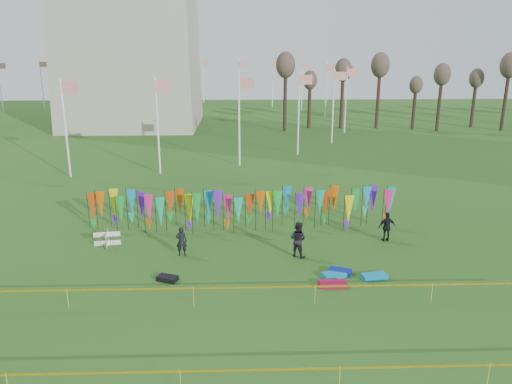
{
  "coord_description": "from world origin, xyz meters",
  "views": [
    {
      "loc": [
        0.06,
        -20.43,
        10.52
      ],
      "look_at": [
        0.91,
        6.0,
        2.69
      ],
      "focal_mm": 35.0,
      "sensor_mm": 36.0,
      "label": 1
    }
  ],
  "objects_px": {
    "person_right": "(387,227)",
    "kite_bag_black": "(167,278)",
    "kite_bag_turquoise": "(334,275)",
    "kite_bag_blue": "(340,272)",
    "box_kite": "(107,239)",
    "person_mid": "(298,239)",
    "person_left": "(181,241)",
    "kite_bag_teal": "(374,276)",
    "kite_bag_red": "(333,284)"
  },
  "relations": [
    {
      "from": "person_right",
      "to": "kite_bag_black",
      "type": "bearing_deg",
      "value": 15.3
    },
    {
      "from": "person_mid",
      "to": "kite_bag_black",
      "type": "xyz_separation_m",
      "value": [
        -6.35,
        -2.56,
        -0.83
      ]
    },
    {
      "from": "kite_bag_turquoise",
      "to": "kite_bag_blue",
      "type": "distance_m",
      "value": 0.47
    },
    {
      "from": "person_mid",
      "to": "kite_bag_teal",
      "type": "relative_size",
      "value": 1.61
    },
    {
      "from": "kite_bag_teal",
      "to": "person_right",
      "type": "bearing_deg",
      "value": 68.0
    },
    {
      "from": "person_right",
      "to": "kite_bag_red",
      "type": "bearing_deg",
      "value": 47.35
    },
    {
      "from": "box_kite",
      "to": "kite_bag_teal",
      "type": "distance_m",
      "value": 14.22
    },
    {
      "from": "kite_bag_blue",
      "to": "person_left",
      "type": "bearing_deg",
      "value": 162.56
    },
    {
      "from": "kite_bag_turquoise",
      "to": "kite_bag_blue",
      "type": "xyz_separation_m",
      "value": [
        0.34,
        0.32,
        0.0
      ]
    },
    {
      "from": "person_mid",
      "to": "kite_bag_blue",
      "type": "bearing_deg",
      "value": 164.35
    },
    {
      "from": "kite_bag_turquoise",
      "to": "kite_bag_blue",
      "type": "relative_size",
      "value": 1.04
    },
    {
      "from": "kite_bag_black",
      "to": "person_left",
      "type": "bearing_deg",
      "value": 82.91
    },
    {
      "from": "person_left",
      "to": "person_mid",
      "type": "relative_size",
      "value": 0.84
    },
    {
      "from": "box_kite",
      "to": "kite_bag_red",
      "type": "xyz_separation_m",
      "value": [
        11.41,
        -5.16,
        -0.28
      ]
    },
    {
      "from": "person_right",
      "to": "kite_bag_turquoise",
      "type": "distance_m",
      "value": 5.8
    },
    {
      "from": "box_kite",
      "to": "kite_bag_blue",
      "type": "relative_size",
      "value": 0.75
    },
    {
      "from": "kite_bag_red",
      "to": "kite_bag_black",
      "type": "relative_size",
      "value": 1.32
    },
    {
      "from": "person_left",
      "to": "kite_bag_black",
      "type": "relative_size",
      "value": 1.68
    },
    {
      "from": "kite_bag_black",
      "to": "person_mid",
      "type": "bearing_deg",
      "value": 21.98
    },
    {
      "from": "kite_bag_blue",
      "to": "kite_bag_turquoise",
      "type": "bearing_deg",
      "value": -136.96
    },
    {
      "from": "person_mid",
      "to": "kite_bag_teal",
      "type": "height_order",
      "value": "person_mid"
    },
    {
      "from": "kite_bag_red",
      "to": "kite_bag_teal",
      "type": "xyz_separation_m",
      "value": [
        2.09,
        0.71,
        -0.0
      ]
    },
    {
      "from": "kite_bag_red",
      "to": "person_left",
      "type": "bearing_deg",
      "value": 152.74
    },
    {
      "from": "person_right",
      "to": "kite_bag_red",
      "type": "height_order",
      "value": "person_right"
    },
    {
      "from": "person_left",
      "to": "kite_bag_red",
      "type": "height_order",
      "value": "person_left"
    },
    {
      "from": "kite_bag_black",
      "to": "kite_bag_turquoise",
      "type": "bearing_deg",
      "value": 0.87
    },
    {
      "from": "person_right",
      "to": "kite_bag_teal",
      "type": "height_order",
      "value": "person_right"
    },
    {
      "from": "person_left",
      "to": "kite_bag_teal",
      "type": "xyz_separation_m",
      "value": [
        9.3,
        -3.01,
        -0.67
      ]
    },
    {
      "from": "kite_bag_turquoise",
      "to": "box_kite",
      "type": "bearing_deg",
      "value": 160.1
    },
    {
      "from": "kite_bag_blue",
      "to": "kite_bag_teal",
      "type": "bearing_deg",
      "value": -20.27
    },
    {
      "from": "box_kite",
      "to": "person_left",
      "type": "height_order",
      "value": "person_left"
    },
    {
      "from": "box_kite",
      "to": "person_right",
      "type": "relative_size",
      "value": 0.47
    },
    {
      "from": "person_right",
      "to": "kite_bag_turquoise",
      "type": "xyz_separation_m",
      "value": [
        -3.72,
        -4.39,
        -0.73
      ]
    },
    {
      "from": "box_kite",
      "to": "person_right",
      "type": "bearing_deg",
      "value": 0.64
    },
    {
      "from": "kite_bag_red",
      "to": "person_right",
      "type": "bearing_deg",
      "value": 53.39
    },
    {
      "from": "box_kite",
      "to": "kite_bag_turquoise",
      "type": "xyz_separation_m",
      "value": [
        11.65,
        -4.22,
        -0.29
      ]
    },
    {
      "from": "kite_bag_red",
      "to": "kite_bag_teal",
      "type": "bearing_deg",
      "value": 18.71
    },
    {
      "from": "kite_bag_turquoise",
      "to": "kite_bag_teal",
      "type": "bearing_deg",
      "value": -7.25
    },
    {
      "from": "person_left",
      "to": "person_right",
      "type": "bearing_deg",
      "value": -172.72
    },
    {
      "from": "box_kite",
      "to": "person_left",
      "type": "distance_m",
      "value": 4.46
    },
    {
      "from": "kite_bag_teal",
      "to": "person_left",
      "type": "bearing_deg",
      "value": 162.09
    },
    {
      "from": "kite_bag_blue",
      "to": "kite_bag_teal",
      "type": "height_order",
      "value": "same"
    },
    {
      "from": "box_kite",
      "to": "person_mid",
      "type": "bearing_deg",
      "value": -9.85
    },
    {
      "from": "kite_bag_turquoise",
      "to": "person_mid",
      "type": "bearing_deg",
      "value": 120.71
    },
    {
      "from": "box_kite",
      "to": "kite_bag_turquoise",
      "type": "height_order",
      "value": "box_kite"
    },
    {
      "from": "box_kite",
      "to": "kite_bag_blue",
      "type": "bearing_deg",
      "value": -17.99
    },
    {
      "from": "kite_bag_turquoise",
      "to": "kite_bag_teal",
      "type": "height_order",
      "value": "kite_bag_teal"
    },
    {
      "from": "person_mid",
      "to": "person_right",
      "type": "xyz_separation_m",
      "value": [
        5.18,
        1.94,
        -0.1
      ]
    },
    {
      "from": "person_right",
      "to": "kite_bag_blue",
      "type": "xyz_separation_m",
      "value": [
        -3.38,
        -4.07,
        -0.73
      ]
    },
    {
      "from": "kite_bag_turquoise",
      "to": "kite_bag_black",
      "type": "xyz_separation_m",
      "value": [
        -7.81,
        -0.12,
        -0.0
      ]
    }
  ]
}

